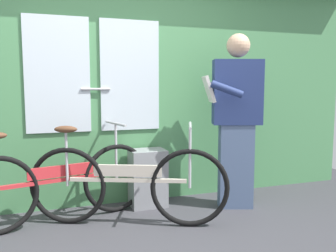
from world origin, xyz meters
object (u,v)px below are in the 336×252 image
Objects in this scene: bicycle_near_door at (61,184)px; passenger_reading_newspaper at (236,117)px; bicycle_leaning_behind at (127,184)px; trash_bin_by_wall at (148,178)px.

bicycle_near_door is 0.98× the size of passenger_reading_newspaper.
bicycle_near_door is at bearing 14.20° from passenger_reading_newspaper.
bicycle_leaning_behind reaches higher than trash_bin_by_wall.
trash_bin_by_wall is (0.85, 0.20, -0.07)m from bicycle_near_door.
bicycle_leaning_behind is at bearing -36.95° from bicycle_near_door.
passenger_reading_newspaper is 2.98× the size of trash_bin_by_wall.
trash_bin_by_wall is (-0.81, 0.32, -0.62)m from passenger_reading_newspaper.
bicycle_leaning_behind is at bearing -125.37° from trash_bin_by_wall.
bicycle_leaning_behind is (0.54, -0.24, 0.01)m from bicycle_near_door.
bicycle_near_door is 0.59m from bicycle_leaning_behind.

